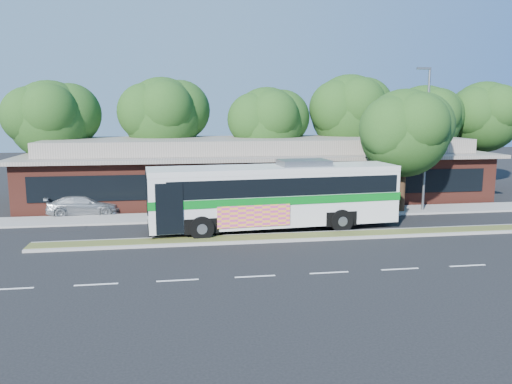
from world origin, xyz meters
TOP-DOWN VIEW (x-y plane):
  - ground at (0.00, 0.00)m, footprint 120.00×120.00m
  - median_strip at (0.00, 0.60)m, footprint 26.00×1.10m
  - sidewalk at (0.00, 6.40)m, footprint 44.00×2.60m
  - plaza_building at (0.00, 12.99)m, footprint 33.20×11.20m
  - lamp_post at (9.56, 6.00)m, footprint 0.93×0.18m
  - tree_bg_a at (-14.58, 15.14)m, footprint 6.47×5.80m
  - tree_bg_b at (-6.57, 16.14)m, footprint 6.69×6.00m
  - tree_bg_c at (1.40, 15.13)m, footprint 6.24×5.60m
  - tree_bg_d at (8.45, 16.15)m, footprint 6.91×6.20m
  - tree_bg_e at (14.42, 15.14)m, footprint 6.47×5.80m
  - tree_bg_f at (20.43, 16.14)m, footprint 6.69×6.00m
  - transit_bus at (-0.73, 2.66)m, footprint 13.68×4.01m
  - sedan at (-11.76, 8.27)m, footprint 4.48×1.98m
  - sidewalk_tree at (8.49, 6.07)m, footprint 6.09×5.46m

SIDE VIEW (x-z plane):
  - ground at x=0.00m, z-range 0.00..0.00m
  - sidewalk at x=0.00m, z-range 0.00..0.12m
  - median_strip at x=0.00m, z-range 0.00..0.15m
  - sedan at x=-11.76m, z-range 0.00..1.28m
  - transit_bus at x=-0.73m, z-range 0.21..4.00m
  - plaza_building at x=0.00m, z-range -0.10..4.35m
  - lamp_post at x=9.56m, z-range 0.37..9.44m
  - sidewalk_tree at x=8.49m, z-range 1.29..9.08m
  - tree_bg_c at x=1.40m, z-range 1.46..9.72m
  - tree_bg_e at x=14.42m, z-range 1.49..10.00m
  - tree_bg_a at x=-14.58m, z-range 1.55..10.18m
  - tree_bg_f at x=20.43m, z-range 1.60..10.52m
  - tree_bg_b at x=-6.57m, z-range 1.64..10.64m
  - tree_bg_d at x=8.45m, z-range 1.73..11.10m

